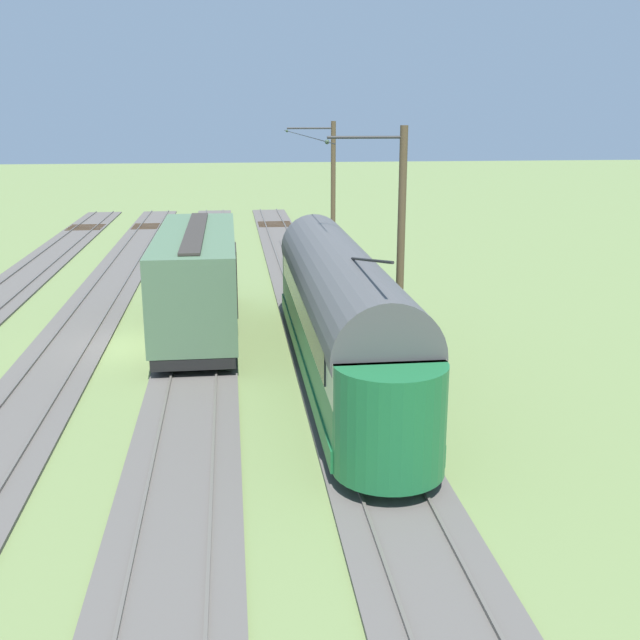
# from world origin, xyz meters

# --- Properties ---
(ground_plane) EXTENTS (220.00, 220.00, 0.00)m
(ground_plane) POSITION_xyz_m (0.00, 0.00, 0.00)
(ground_plane) COLOR olive
(track_streetcar_siding) EXTENTS (2.80, 80.00, 0.18)m
(track_streetcar_siding) POSITION_xyz_m (-7.05, -0.31, 0.05)
(track_streetcar_siding) COLOR #56514C
(track_streetcar_siding) RESTS_ON ground
(track_adjacent_siding) EXTENTS (2.80, 80.00, 0.18)m
(track_adjacent_siding) POSITION_xyz_m (-2.35, -0.31, 0.05)
(track_adjacent_siding) COLOR #56514C
(track_adjacent_siding) RESTS_ON ground
(track_third_siding) EXTENTS (2.80, 80.00, 0.18)m
(track_third_siding) POSITION_xyz_m (2.35, -0.31, 0.05)
(track_third_siding) COLOR #56514C
(track_third_siding) RESTS_ON ground
(vintage_streetcar) EXTENTS (2.65, 17.93, 5.05)m
(vintage_streetcar) POSITION_xyz_m (-7.05, 3.98, 2.26)
(vintage_streetcar) COLOR #196033
(vintage_streetcar) RESTS_ON ground
(boxcar_adjacent) EXTENTS (2.96, 11.22, 3.85)m
(boxcar_adjacent) POSITION_xyz_m (-2.35, -1.67, 2.16)
(boxcar_adjacent) COLOR #4C6B4C
(boxcar_adjacent) RESTS_ON ground
(catenary_pole_foreground) EXTENTS (2.90, 0.28, 7.86)m
(catenary_pole_foreground) POSITION_xyz_m (-9.65, -17.33, 4.10)
(catenary_pole_foreground) COLOR #4C3D28
(catenary_pole_foreground) RESTS_ON ground
(catenary_pole_mid_near) EXTENTS (2.90, 0.28, 7.86)m
(catenary_pole_mid_near) POSITION_xyz_m (-9.65, 0.70, 4.10)
(catenary_pole_mid_near) COLOR #4C3D28
(catenary_pole_mid_near) RESTS_ON ground
(overhead_wire_run) EXTENTS (2.70, 22.02, 0.18)m
(overhead_wire_run) POSITION_xyz_m (-7.14, -8.97, 7.32)
(overhead_wire_run) COLOR black
(overhead_wire_run) RESTS_ON ground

